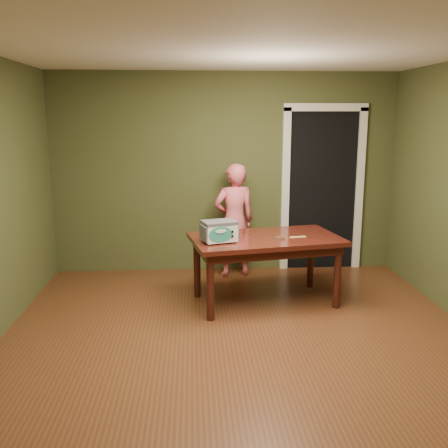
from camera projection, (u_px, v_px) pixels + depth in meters
name	position (u px, v px, depth m)	size (l,w,h in m)	color
floor	(244.00, 353.00, 4.38)	(5.00, 5.00, 0.00)	#5B331A
room_shell	(245.00, 158.00, 4.02)	(4.52, 5.02, 2.61)	#414927
doorway	(317.00, 188.00, 6.95)	(1.10, 0.66, 2.25)	black
dining_table	(266.00, 246.00, 5.46)	(1.74, 1.18, 0.75)	#36120C
toy_oven	(219.00, 231.00, 5.20)	(0.41, 0.33, 0.22)	#4C4F54
baking_pan	(280.00, 238.00, 5.36)	(0.10, 0.10, 0.02)	silver
spatula	(298.00, 237.00, 5.42)	(0.18, 0.03, 0.01)	#F4E86A
child	(234.00, 221.00, 6.37)	(0.53, 0.35, 1.46)	#EB6072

